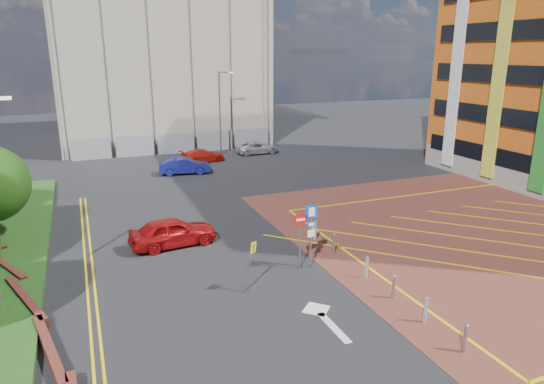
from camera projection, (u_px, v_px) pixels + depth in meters
ground at (310, 278)px, 21.70m from camera, size 140.00×140.00×0.00m
forecourt at (538, 235)px, 26.73m from camera, size 26.00×26.00×0.02m
retaining_wall at (20, 302)px, 19.19m from camera, size 6.06×20.33×0.40m
lamp_back at (221, 110)px, 46.91m from camera, size 1.53×0.16×8.00m
sign_cluster at (307, 229)px, 22.14m from camera, size 1.17×0.12×3.20m
warning_sign at (250, 260)px, 20.03m from camera, size 0.70×0.41×2.25m
bollard_row at (375, 275)px, 20.91m from camera, size 0.14×11.14×0.90m
construction_building at (154, 40)px, 54.29m from camera, size 21.20×19.20×22.00m
construction_fence at (186, 143)px, 48.52m from camera, size 21.60×0.06×2.00m
car_red_left at (173, 232)px, 25.10m from camera, size 4.62×2.26×1.52m
car_blue_back at (185, 166)px, 40.05m from camera, size 4.34×2.13×1.37m
car_red_back at (203, 156)px, 44.47m from camera, size 4.34×2.34×1.19m
car_silver_back at (257, 148)px, 48.12m from camera, size 4.35×2.16×1.19m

